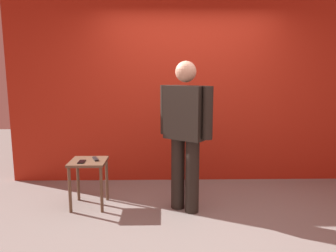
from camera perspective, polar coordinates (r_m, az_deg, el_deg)
name	(u,v)px	position (r m, az deg, el deg)	size (l,w,h in m)	color
ground_plane	(198,225)	(3.52, 5.47, -17.38)	(12.00, 12.00, 0.00)	gray
back_wall_red	(188,87)	(4.67, 3.59, 7.10)	(5.20, 0.12, 2.80)	#B22715
standing_person	(185,129)	(3.59, 3.15, -0.54)	(0.61, 0.50, 1.73)	black
side_table	(89,170)	(3.92, -14.14, -7.65)	(0.42, 0.42, 0.57)	brown
cell_phone	(82,162)	(3.84, -15.33, -6.23)	(0.07, 0.14, 0.01)	black
tv_remote	(95,159)	(3.90, -12.97, -5.80)	(0.04, 0.17, 0.02)	black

